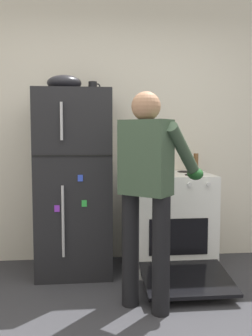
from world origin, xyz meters
The scene contains 8 objects.
kitchen_wall_back centered at (0.00, 1.95, 1.35)m, with size 6.00×0.10×2.70m, color silver.
refrigerator centered at (-0.44, 1.57, 0.85)m, with size 0.68×0.72×1.69m.
stove_range centered at (0.49, 1.55, 0.45)m, with size 0.76×1.22×0.92m.
person_cook centered at (0.13, 0.73, 0.96)m, with size 0.69×0.74×1.60m.
red_pot centered at (0.33, 1.52, 0.98)m, with size 0.33×0.23×0.11m.
coffee_mug centered at (-0.26, 1.62, 1.74)m, with size 0.11×0.08×0.10m.
pepper_mill centered at (0.79, 1.77, 1.01)m, with size 0.05×0.05×0.18m, color brown.
mixing_bowl centered at (-0.52, 1.57, 1.76)m, with size 0.32×0.32×0.14m, color black.
Camera 1 is at (-0.30, -1.94, 1.30)m, focal length 39.89 mm.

